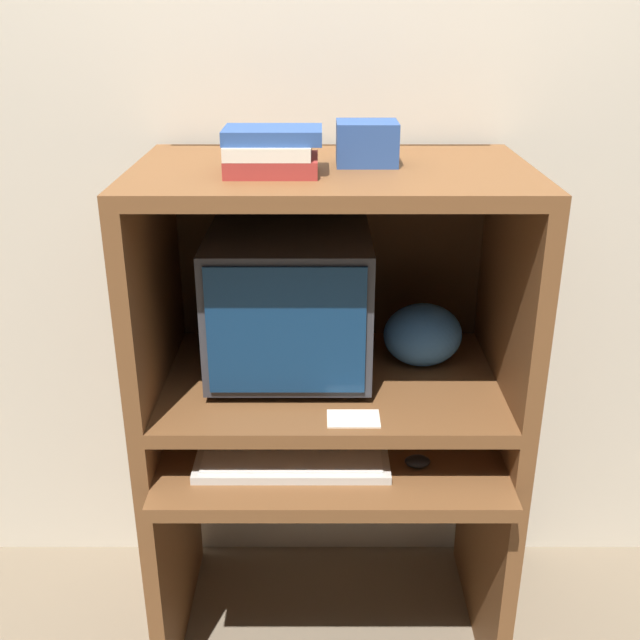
% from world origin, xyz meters
% --- Properties ---
extents(wall_back, '(6.00, 0.06, 2.60)m').
position_xyz_m(wall_back, '(0.00, 0.64, 1.30)').
color(wall_back, beige).
rests_on(wall_back, ground_plane).
extents(desk_base, '(0.92, 0.65, 0.67)m').
position_xyz_m(desk_base, '(0.00, 0.24, 0.42)').
color(desk_base, brown).
rests_on(desk_base, ground_plane).
extents(desk_monitor_shelf, '(0.92, 0.58, 0.15)m').
position_xyz_m(desk_monitor_shelf, '(0.00, 0.29, 0.78)').
color(desk_monitor_shelf, brown).
rests_on(desk_monitor_shelf, desk_base).
extents(hutch_upper, '(0.92, 0.58, 0.54)m').
position_xyz_m(hutch_upper, '(0.00, 0.32, 1.18)').
color(hutch_upper, brown).
rests_on(hutch_upper, desk_monitor_shelf).
extents(crt_monitor, '(0.40, 0.39, 0.37)m').
position_xyz_m(crt_monitor, '(-0.11, 0.33, 1.01)').
color(crt_monitor, '#333338').
rests_on(crt_monitor, desk_monitor_shelf).
extents(keyboard, '(0.47, 0.14, 0.03)m').
position_xyz_m(keyboard, '(-0.10, 0.09, 0.68)').
color(keyboard, beige).
rests_on(keyboard, desk_base).
extents(mouse, '(0.06, 0.04, 0.03)m').
position_xyz_m(mouse, '(0.21, 0.10, 0.69)').
color(mouse, black).
rests_on(mouse, desk_base).
extents(snack_bag, '(0.21, 0.15, 0.17)m').
position_xyz_m(snack_bag, '(0.24, 0.36, 0.90)').
color(snack_bag, '#336BB7').
rests_on(snack_bag, desk_monitor_shelf).
extents(book_stack, '(0.21, 0.15, 0.10)m').
position_xyz_m(book_stack, '(-0.13, 0.21, 1.41)').
color(book_stack, maroon).
rests_on(book_stack, hutch_upper).
extents(paper_card, '(0.12, 0.08, 0.00)m').
position_xyz_m(paper_card, '(0.05, 0.07, 0.82)').
color(paper_card, beige).
rests_on(paper_card, desk_monitor_shelf).
extents(storage_box, '(0.14, 0.12, 0.10)m').
position_xyz_m(storage_box, '(0.08, 0.31, 1.41)').
color(storage_box, navy).
rests_on(storage_box, hutch_upper).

